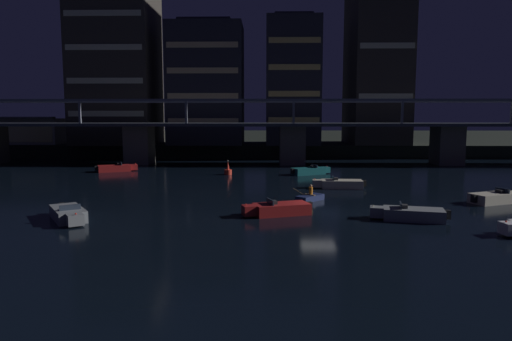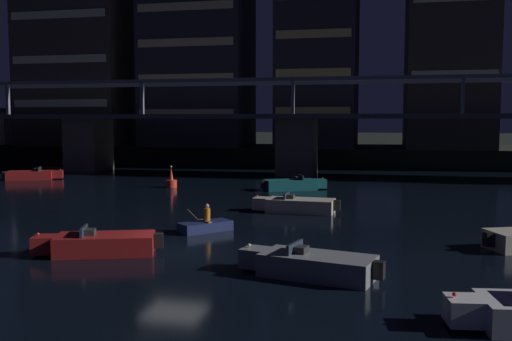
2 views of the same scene
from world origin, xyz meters
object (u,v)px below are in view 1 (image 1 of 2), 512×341
speedboat_near_center (69,214)px  dinghy_with_paddler (310,197)px  speedboat_far_center (410,214)px  tower_central (292,82)px  speedboat_near_right (340,184)px  tower_east_tall (378,27)px  speedboat_mid_center (116,168)px  tower_west_tall (206,84)px  speedboat_near_left (310,171)px  speedboat_mid_right (496,198)px  speedboat_mid_left (279,209)px  waterfront_pavilion (28,131)px  river_bridge (292,136)px  tower_west_low (117,67)px  channel_buoy (228,171)px

speedboat_near_center → dinghy_with_paddler: (17.00, 7.49, -0.14)m
speedboat_far_center → tower_central: bearing=96.1°
tower_central → speedboat_near_right: size_ratio=4.11×
speedboat_near_center → speedboat_far_center: 23.10m
speedboat_far_center → dinghy_with_paddler: 9.26m
speedboat_near_center → tower_east_tall: bearing=57.7°
speedboat_near_right → speedboat_mid_center: bearing=153.5°
tower_west_tall → speedboat_near_center: size_ratio=4.32×
speedboat_near_left → tower_east_tall: bearing=62.4°
speedboat_mid_center → speedboat_far_center: same height
tower_central → speedboat_mid_right: size_ratio=4.25×
speedboat_mid_left → waterfront_pavilion: bearing=132.1°
speedboat_near_left → speedboat_near_right: (1.90, -10.65, 0.00)m
river_bridge → speedboat_mid_right: (14.85, -30.00, -3.70)m
tower_west_low → speedboat_near_center: bearing=-76.0°
tower_west_low → dinghy_with_paddler: tower_west_low is taller
tower_east_tall → waterfront_pavilion: tower_east_tall is taller
tower_east_tall → speedboat_mid_center: (-38.32, -24.25, -21.84)m
speedboat_near_left → speedboat_near_center: same height
speedboat_mid_center → speedboat_near_left: bearing=-5.7°
speedboat_far_center → speedboat_mid_center: bearing=137.0°
speedboat_mid_center → tower_west_tall: bearing=67.1°
tower_west_low → speedboat_mid_center: tower_west_low is taller
tower_west_low → speedboat_mid_left: bearing=-60.7°
tower_west_tall → tower_east_tall: (29.37, 3.02, 9.89)m
tower_west_tall → speedboat_near_center: 50.13m
speedboat_mid_left → channel_buoy: channel_buoy is taller
tower_west_low → speedboat_near_left: bearing=-38.1°
tower_west_tall → speedboat_mid_center: tower_west_tall is taller
river_bridge → channel_buoy: size_ratio=54.50×
speedboat_near_left → waterfront_pavilion: bearing=152.9°
speedboat_far_center → dinghy_with_paddler: bearing=131.1°
tower_central → channel_buoy: tower_central is taller
speedboat_near_right → speedboat_mid_left: bearing=-117.2°
speedboat_near_left → dinghy_with_paddler: 17.50m
speedboat_mid_right → river_bridge: bearing=116.3°
waterfront_pavilion → tower_central: bearing=1.1°
speedboat_mid_center → speedboat_mid_right: 42.95m
speedboat_mid_center → speedboat_far_center: bearing=-43.0°
tower_east_tall → dinghy_with_paddler: bearing=-109.4°
speedboat_mid_right → speedboat_far_center: 10.99m
river_bridge → tower_east_tall: size_ratio=2.37×
river_bridge → speedboat_mid_left: 35.24m
speedboat_mid_left → dinghy_with_paddler: size_ratio=1.93×
speedboat_mid_right → speedboat_mid_center: bearing=151.6°
speedboat_mid_right → tower_west_tall: bearing=124.7°
speedboat_near_left → channel_buoy: bearing=-177.2°
tower_west_tall → waterfront_pavilion: (-31.25, 0.25, -7.92)m
river_bridge → speedboat_near_right: 23.20m
tower_west_tall → tower_central: tower_central is taller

